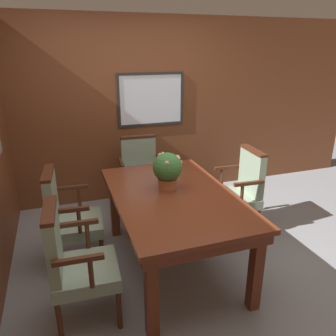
{
  "coord_description": "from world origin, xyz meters",
  "views": [
    {
      "loc": [
        -0.99,
        -2.5,
        2.04
      ],
      "look_at": [
        -0.06,
        0.23,
        0.98
      ],
      "focal_mm": 35.0,
      "sensor_mm": 36.0,
      "label": 1
    }
  ],
  "objects_px": {
    "chair_left_near": "(74,261)",
    "chair_head_far": "(141,173)",
    "chair_left_far": "(67,215)",
    "dining_table": "(173,203)",
    "potted_plant": "(167,169)",
    "chair_right_far": "(240,189)"
  },
  "relations": [
    {
      "from": "chair_right_far",
      "to": "potted_plant",
      "type": "distance_m",
      "value": 1.09
    },
    {
      "from": "chair_left_far",
      "to": "chair_head_far",
      "type": "distance_m",
      "value": 1.3
    },
    {
      "from": "chair_right_far",
      "to": "potted_plant",
      "type": "bearing_deg",
      "value": -72.44
    },
    {
      "from": "dining_table",
      "to": "chair_head_far",
      "type": "distance_m",
      "value": 1.27
    },
    {
      "from": "dining_table",
      "to": "potted_plant",
      "type": "xyz_separation_m",
      "value": [
        -0.01,
        0.14,
        0.29
      ]
    },
    {
      "from": "chair_left_far",
      "to": "chair_left_near",
      "type": "height_order",
      "value": "same"
    },
    {
      "from": "dining_table",
      "to": "potted_plant",
      "type": "relative_size",
      "value": 4.87
    },
    {
      "from": "chair_left_near",
      "to": "chair_right_far",
      "type": "height_order",
      "value": "same"
    },
    {
      "from": "dining_table",
      "to": "potted_plant",
      "type": "distance_m",
      "value": 0.32
    },
    {
      "from": "dining_table",
      "to": "chair_left_far",
      "type": "bearing_deg",
      "value": 157.93
    },
    {
      "from": "chair_left_near",
      "to": "chair_head_far",
      "type": "height_order",
      "value": "same"
    },
    {
      "from": "chair_left_near",
      "to": "chair_head_far",
      "type": "distance_m",
      "value": 1.9
    },
    {
      "from": "chair_right_far",
      "to": "chair_head_far",
      "type": "bearing_deg",
      "value": -129.42
    },
    {
      "from": "potted_plant",
      "to": "chair_left_near",
      "type": "bearing_deg",
      "value": -150.52
    },
    {
      "from": "chair_right_far",
      "to": "chair_head_far",
      "type": "relative_size",
      "value": 1.0
    },
    {
      "from": "dining_table",
      "to": "chair_head_far",
      "type": "xyz_separation_m",
      "value": [
        0.01,
        1.26,
        -0.15
      ]
    },
    {
      "from": "chair_right_far",
      "to": "chair_head_far",
      "type": "xyz_separation_m",
      "value": [
        -0.95,
        0.87,
        0.0
      ]
    },
    {
      "from": "chair_head_far",
      "to": "potted_plant",
      "type": "height_order",
      "value": "potted_plant"
    },
    {
      "from": "chair_left_far",
      "to": "chair_left_near",
      "type": "relative_size",
      "value": 1.0
    },
    {
      "from": "chair_head_far",
      "to": "chair_right_far",
      "type": "bearing_deg",
      "value": -39.65
    },
    {
      "from": "chair_left_far",
      "to": "dining_table",
      "type": "bearing_deg",
      "value": -107.5
    },
    {
      "from": "dining_table",
      "to": "chair_head_far",
      "type": "height_order",
      "value": "chair_head_far"
    }
  ]
}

